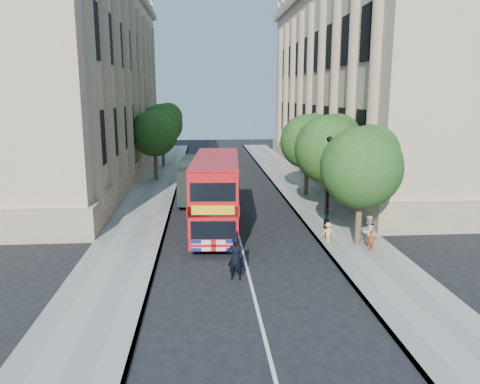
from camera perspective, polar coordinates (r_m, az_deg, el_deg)
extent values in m
plane|color=black|center=(20.40, 0.98, -9.76)|extent=(120.00, 120.00, 0.00)
cube|color=gray|center=(30.77, 9.91, -2.34)|extent=(3.50, 80.00, 0.12)
cube|color=gray|center=(30.08, -11.86, -2.75)|extent=(3.50, 80.00, 0.12)
cube|color=tan|center=(45.66, 15.96, 13.28)|extent=(12.00, 38.00, 18.00)
cube|color=tan|center=(44.54, -20.65, 13.03)|extent=(12.00, 38.00, 18.00)
cylinder|color=#473828|center=(23.95, 14.26, -3.23)|extent=(0.32, 0.32, 2.86)
sphere|color=#1F4C19|center=(23.43, 14.58, 2.92)|extent=(4.00, 4.00, 4.00)
sphere|color=#1F4C19|center=(23.91, 15.71, 4.61)|extent=(2.80, 2.80, 2.80)
sphere|color=#1F4C19|center=(22.91, 13.70, 4.09)|extent=(2.60, 2.60, 2.60)
cylinder|color=#473828|center=(29.52, 10.58, -0.11)|extent=(0.32, 0.32, 2.99)
sphere|color=#1F4C19|center=(29.09, 10.78, 5.14)|extent=(4.20, 4.20, 4.20)
sphere|color=#1F4C19|center=(29.56, 11.76, 6.53)|extent=(2.94, 2.94, 2.94)
sphere|color=#1F4C19|center=(28.61, 10.01, 6.15)|extent=(2.73, 2.73, 2.73)
cylinder|color=#473828|center=(35.25, 8.07, 1.83)|extent=(0.32, 0.32, 2.90)
sphere|color=#1F4C19|center=(34.89, 8.20, 6.11)|extent=(4.00, 4.00, 4.00)
sphere|color=#1F4C19|center=(35.36, 9.04, 7.23)|extent=(2.80, 2.80, 2.80)
sphere|color=#1F4C19|center=(34.44, 7.52, 6.94)|extent=(2.60, 2.60, 2.60)
cylinder|color=#473828|center=(41.52, -10.24, 3.33)|extent=(0.32, 0.32, 2.99)
sphere|color=#1F4C19|center=(41.22, -10.37, 7.07)|extent=(4.00, 4.00, 4.00)
sphere|color=#1F4C19|center=(41.51, -9.52, 8.08)|extent=(2.80, 2.80, 2.80)
sphere|color=#1F4C19|center=(40.93, -11.15, 7.78)|extent=(2.60, 2.60, 2.60)
cylinder|color=#473828|center=(49.41, -9.34, 4.81)|extent=(0.32, 0.32, 3.17)
sphere|color=#1F4C19|center=(49.15, -9.46, 8.14)|extent=(4.20, 4.20, 4.20)
sphere|color=#1F4C19|center=(49.46, -8.75, 9.02)|extent=(2.94, 2.94, 2.94)
sphere|color=#1F4C19|center=(48.86, -10.10, 8.77)|extent=(2.73, 2.73, 2.73)
cylinder|color=black|center=(26.77, 10.48, -3.83)|extent=(0.30, 0.30, 0.50)
cylinder|color=black|center=(26.25, 10.66, 0.91)|extent=(0.14, 0.14, 5.00)
sphere|color=black|center=(25.91, 10.87, 6.34)|extent=(0.32, 0.32, 0.32)
cube|color=red|center=(25.49, -2.90, -0.05)|extent=(2.88, 8.98, 3.68)
cube|color=black|center=(25.67, -2.89, -1.83)|extent=(2.90, 8.43, 0.84)
cube|color=black|center=(25.31, -2.93, 2.07)|extent=(2.90, 8.43, 0.84)
cube|color=yellow|center=(21.15, -3.31, -2.22)|extent=(1.96, 0.20, 0.42)
cylinder|color=black|center=(23.00, -5.76, -6.05)|extent=(0.32, 0.95, 0.93)
cylinder|color=black|center=(22.92, -0.47, -6.05)|extent=(0.32, 0.95, 0.93)
cylinder|color=black|center=(28.81, -4.77, -2.35)|extent=(0.32, 0.95, 0.93)
cylinder|color=black|center=(28.74, -0.57, -2.34)|extent=(0.32, 0.95, 0.93)
cube|color=black|center=(31.12, -5.45, 0.67)|extent=(2.38, 2.18, 2.34)
cube|color=black|center=(30.14, -5.63, 0.84)|extent=(2.01, 0.26, 0.78)
cube|color=black|center=(33.49, -5.06, 1.86)|extent=(2.51, 3.74, 2.79)
cube|color=black|center=(33.09, -5.12, -0.62)|extent=(2.43, 5.50, 0.28)
cylinder|color=black|center=(31.35, -7.26, -1.27)|extent=(0.32, 0.91, 0.89)
cylinder|color=black|center=(31.16, -3.59, -1.28)|extent=(0.32, 0.91, 0.89)
cylinder|color=black|center=(34.92, -6.51, 0.10)|extent=(0.32, 0.91, 0.89)
cylinder|color=black|center=(34.75, -3.22, 0.10)|extent=(0.32, 0.91, 0.89)
imported|color=black|center=(19.33, -0.54, -8.08)|extent=(0.76, 0.59, 1.84)
imported|color=beige|center=(23.67, 15.36, -4.71)|extent=(1.00, 0.94, 1.63)
imported|color=orange|center=(23.40, 15.73, -5.74)|extent=(0.62, 0.34, 1.00)
imported|color=#F8D754|center=(24.17, 10.67, -4.88)|extent=(0.67, 0.39, 1.04)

